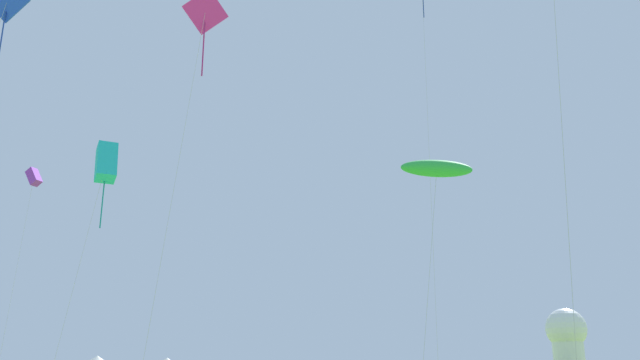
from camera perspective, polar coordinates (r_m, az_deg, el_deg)
kite_green_parafoil at (r=34.66m, az=10.31°, el=1.00°), size 4.01×2.38×12.36m
kite_purple_box at (r=60.55m, az=-24.03°, el=0.22°), size 1.62×2.06×18.24m
kite_cyan_box at (r=40.04m, az=-18.42°, el=1.46°), size 2.31×3.14×14.52m
kite_blue_diamond at (r=39.85m, az=-26.09°, el=13.57°), size 3.64×2.04×22.08m
kite_magenta_diamond at (r=38.12m, az=-10.18°, el=14.05°), size 3.45×1.78×22.32m
observatory_dome at (r=112.67m, az=21.06°, el=-13.00°), size 6.40×6.40×10.80m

